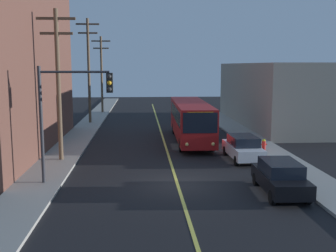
# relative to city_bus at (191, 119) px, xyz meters

# --- Properties ---
(ground_plane) EXTENTS (120.00, 120.00, 0.00)m
(ground_plane) POSITION_rel_city_bus_xyz_m (-2.20, -12.22, -1.82)
(ground_plane) COLOR black
(sidewalk_left) EXTENTS (2.50, 90.00, 0.15)m
(sidewalk_left) POSITION_rel_city_bus_xyz_m (-9.45, -2.22, -1.74)
(sidewalk_left) COLOR gray
(sidewalk_left) RESTS_ON ground
(sidewalk_right) EXTENTS (2.50, 90.00, 0.15)m
(sidewalk_right) POSITION_rel_city_bus_xyz_m (5.05, -2.22, -1.74)
(sidewalk_right) COLOR gray
(sidewalk_right) RESTS_ON ground
(lane_stripe_center) EXTENTS (0.16, 60.00, 0.01)m
(lane_stripe_center) POSITION_rel_city_bus_xyz_m (-2.20, 2.78, -1.81)
(lane_stripe_center) COLOR #D8CC4C
(lane_stripe_center) RESTS_ON ground
(building_right_warehouse) EXTENTS (12.00, 20.87, 6.40)m
(building_right_warehouse) POSITION_rel_city_bus_xyz_m (12.29, 9.04, 1.38)
(building_right_warehouse) COLOR gray
(building_right_warehouse) RESTS_ON ground
(city_bus) EXTENTS (2.76, 12.19, 3.20)m
(city_bus) POSITION_rel_city_bus_xyz_m (0.00, 0.00, 0.00)
(city_bus) COLOR maroon
(city_bus) RESTS_ON ground
(parked_car_black) EXTENTS (1.95, 4.46, 1.62)m
(parked_car_black) POSITION_rel_city_bus_xyz_m (2.61, -14.16, -0.98)
(parked_car_black) COLOR black
(parked_car_black) RESTS_ON ground
(parked_car_white) EXTENTS (1.89, 4.44, 1.62)m
(parked_car_white) POSITION_rel_city_bus_xyz_m (2.59, -7.03, -0.98)
(parked_car_white) COLOR silver
(parked_car_white) RESTS_ON ground
(utility_pole_near) EXTENTS (2.40, 0.28, 9.49)m
(utility_pole_near) POSITION_rel_city_bus_xyz_m (-9.26, -6.63, 3.57)
(utility_pole_near) COLOR brown
(utility_pole_near) RESTS_ON sidewalk_left
(utility_pole_mid) EXTENTS (2.40, 0.28, 10.86)m
(utility_pole_mid) POSITION_rel_city_bus_xyz_m (-9.48, 10.74, 4.28)
(utility_pole_mid) COLOR brown
(utility_pole_mid) RESTS_ON sidewalk_left
(utility_pole_far) EXTENTS (2.40, 0.28, 9.71)m
(utility_pole_far) POSITION_rel_city_bus_xyz_m (-9.07, 20.48, 3.68)
(utility_pole_far) COLOR brown
(utility_pole_far) RESTS_ON sidewalk_left
(traffic_signal_left_corner) EXTENTS (3.75, 0.48, 6.00)m
(traffic_signal_left_corner) POSITION_rel_city_bus_xyz_m (-7.61, -11.92, 2.49)
(traffic_signal_left_corner) COLOR #2D2D33
(traffic_signal_left_corner) RESTS_ON sidewalk_left
(fire_hydrant) EXTENTS (0.44, 0.26, 0.84)m
(fire_hydrant) POSITION_rel_city_bus_xyz_m (4.65, -4.86, -1.23)
(fire_hydrant) COLOR red
(fire_hydrant) RESTS_ON sidewalk_right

